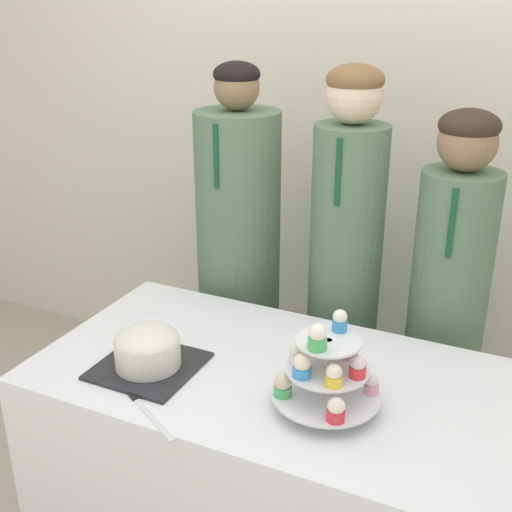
# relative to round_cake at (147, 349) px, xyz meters

# --- Properties ---
(wall_back) EXTENTS (9.00, 0.06, 2.70)m
(wall_back) POSITION_rel_round_cake_xyz_m (0.33, 1.27, 0.54)
(wall_back) COLOR beige
(wall_back) RESTS_ON ground_plane
(table) EXTENTS (1.36, 0.74, 0.75)m
(table) POSITION_rel_round_cake_xyz_m (0.33, 0.13, -0.43)
(table) COLOR white
(table) RESTS_ON ground_plane
(round_cake) EXTENTS (0.28, 0.28, 0.13)m
(round_cake) POSITION_rel_round_cake_xyz_m (0.00, 0.00, 0.00)
(round_cake) COLOR #232328
(round_cake) RESTS_ON table
(cake_knife) EXTENTS (0.26, 0.16, 0.01)m
(cake_knife) POSITION_rel_round_cake_xyz_m (0.07, -0.15, -0.06)
(cake_knife) COLOR silver
(cake_knife) RESTS_ON table
(cupcake_stand) EXTENTS (0.29, 0.29, 0.27)m
(cupcake_stand) POSITION_rel_round_cake_xyz_m (0.53, 0.03, 0.06)
(cupcake_stand) COLOR silver
(cupcake_stand) RESTS_ON table
(student_0) EXTENTS (0.32, 0.32, 1.54)m
(student_0) POSITION_rel_round_cake_xyz_m (-0.07, 0.71, -0.08)
(student_0) COLOR #567556
(student_0) RESTS_ON ground_plane
(student_1) EXTENTS (0.25, 0.26, 1.55)m
(student_1) POSITION_rel_round_cake_xyz_m (0.36, 0.71, -0.05)
(student_1) COLOR #567556
(student_1) RESTS_ON ground_plane
(student_2) EXTENTS (0.26, 0.26, 1.44)m
(student_2) POSITION_rel_round_cake_xyz_m (0.72, 0.71, -0.11)
(student_2) COLOR #567556
(student_2) RESTS_ON ground_plane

